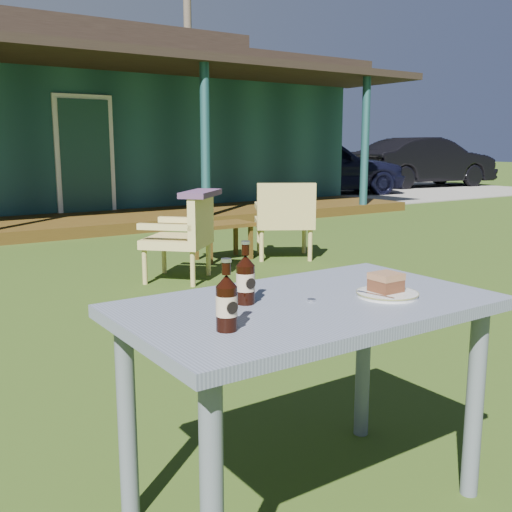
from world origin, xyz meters
TOP-DOWN VIEW (x-y plane):
  - ground at (0.00, 0.00)m, footprint 80.00×80.00m
  - gravel_strip at (10.50, 8.50)m, footprint 9.00×6.00m
  - tree_right at (9.50, 17.00)m, footprint 0.28×0.28m
  - car_near at (8.65, 8.58)m, footprint 4.56×3.13m
  - car_far at (13.01, 8.92)m, footprint 4.54×2.10m
  - cafe_table at (0.00, -1.60)m, footprint 1.20×0.70m
  - plate at (0.25, -1.70)m, footprint 0.20×0.20m
  - cake_slice at (0.25, -1.69)m, footprint 0.09×0.09m
  - fork at (0.19, -1.71)m, footprint 0.04×0.14m
  - cola_bottle_near at (-0.19, -1.52)m, footprint 0.06×0.06m
  - cola_bottle_far at (-0.38, -1.72)m, footprint 0.06×0.06m
  - bottle_cap at (0.00, -1.61)m, footprint 0.03×0.03m
  - armchair_left at (1.29, 1.74)m, footprint 0.78×0.78m
  - armchair_right at (2.67, 2.07)m, footprint 0.82×0.81m
  - floral_throw at (1.40, 1.62)m, footprint 0.59×0.58m
  - side_table at (2.10, 2.40)m, footprint 0.60×0.40m

SIDE VIEW (x-z plane):
  - ground at x=0.00m, z-range 0.00..0.00m
  - gravel_strip at x=10.50m, z-range 0.00..0.02m
  - side_table at x=2.10m, z-range 0.14..0.54m
  - armchair_left at x=1.29m, z-range 0.05..0.81m
  - armchair_right at x=2.67m, z-range 0.05..0.88m
  - cafe_table at x=0.00m, z-range 0.26..0.98m
  - car_near at x=8.65m, z-range 0.00..1.44m
  - car_far at x=13.01m, z-range 0.00..1.44m
  - bottle_cap at x=0.00m, z-range 0.72..0.73m
  - plate at x=0.25m, z-range 0.72..0.74m
  - fork at x=0.19m, z-range 0.73..0.74m
  - cake_slice at x=0.25m, z-range 0.73..0.80m
  - floral_throw at x=1.40m, z-range 0.77..0.82m
  - cola_bottle_far at x=-0.38m, z-range 0.70..0.90m
  - cola_bottle_near at x=-0.19m, z-range 0.70..0.90m
  - tree_right at x=9.50m, z-range 0.00..11.00m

